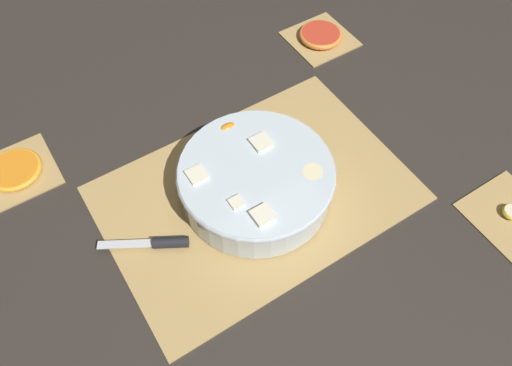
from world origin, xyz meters
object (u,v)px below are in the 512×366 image
(fruit_salad_bowl, at_px, (256,179))
(orange_slice_whole, at_px, (15,170))
(banana_coin_single, at_px, (512,212))
(grapefruit_slice, at_px, (321,35))
(paring_knife, at_px, (166,243))

(fruit_salad_bowl, xyz_separation_m, orange_slice_whole, (0.32, -0.26, -0.03))
(orange_slice_whole, height_order, banana_coin_single, orange_slice_whole)
(fruit_salad_bowl, bearing_deg, orange_slice_whole, -38.32)
(banana_coin_single, height_order, grapefruit_slice, grapefruit_slice)
(orange_slice_whole, xyz_separation_m, banana_coin_single, (-0.65, 0.51, -0.00))
(orange_slice_whole, bearing_deg, paring_knife, 120.08)
(fruit_salad_bowl, height_order, banana_coin_single, fruit_salad_bowl)
(grapefruit_slice, bearing_deg, banana_coin_single, 90.00)
(grapefruit_slice, bearing_deg, paring_knife, 28.25)
(paring_knife, distance_m, grapefruit_slice, 0.56)
(fruit_salad_bowl, xyz_separation_m, paring_knife, (0.17, 0.01, -0.03))
(banana_coin_single, bearing_deg, fruit_salad_bowl, -38.37)
(paring_knife, bearing_deg, orange_slice_whole, -59.92)
(fruit_salad_bowl, distance_m, banana_coin_single, 0.42)
(orange_slice_whole, height_order, grapefruit_slice, grapefruit_slice)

